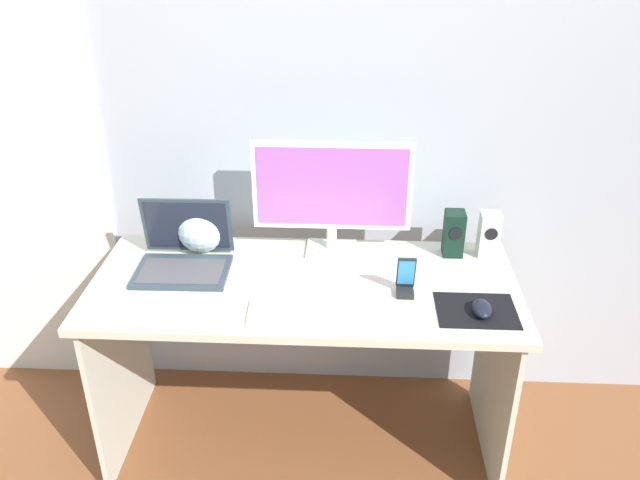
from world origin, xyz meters
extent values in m
plane|color=brown|center=(0.00, 0.00, 0.00)|extent=(8.00, 8.00, 0.00)
cube|color=#9DA4B1|center=(0.00, 0.41, 1.25)|extent=(6.00, 0.04, 2.50)
cube|color=beige|center=(0.00, 0.00, 0.70)|extent=(1.44, 0.63, 0.03)
cube|color=beige|center=(-0.68, 0.00, 0.34)|extent=(0.02, 0.59, 0.68)
cube|color=beige|center=(0.68, 0.00, 0.34)|extent=(0.02, 0.59, 0.68)
cube|color=white|center=(0.09, 0.22, 0.72)|extent=(0.18, 0.14, 0.01)
cylinder|color=white|center=(0.09, 0.22, 0.76)|extent=(0.04, 0.04, 0.08)
cube|color=white|center=(0.09, 0.22, 0.97)|extent=(0.56, 0.02, 0.32)
cube|color=#A559BF|center=(0.09, 0.21, 0.97)|extent=(0.52, 0.00, 0.29)
cube|color=white|center=(0.65, 0.22, 0.79)|extent=(0.07, 0.07, 0.16)
cylinder|color=black|center=(0.65, 0.19, 0.81)|extent=(0.04, 0.00, 0.04)
cube|color=black|center=(0.52, 0.22, 0.79)|extent=(0.07, 0.08, 0.17)
cylinder|color=black|center=(0.52, 0.18, 0.81)|extent=(0.04, 0.00, 0.04)
cube|color=#2E3B46|center=(-0.42, 0.03, 0.72)|extent=(0.32, 0.23, 0.02)
cube|color=#47474C|center=(-0.42, 0.02, 0.73)|extent=(0.28, 0.17, 0.00)
cube|color=#2E3B46|center=(-0.42, 0.16, 0.83)|extent=(0.32, 0.05, 0.22)
cube|color=#1E2333|center=(-0.42, 0.16, 0.84)|extent=(0.29, 0.04, 0.19)
sphere|color=silver|center=(-0.39, 0.22, 0.80)|extent=(0.19, 0.19, 0.19)
cube|color=white|center=(0.04, -0.19, 0.72)|extent=(0.40, 0.15, 0.01)
cube|color=black|center=(0.55, -0.14, 0.71)|extent=(0.25, 0.20, 0.00)
ellipsoid|color=black|center=(0.56, -0.16, 0.73)|extent=(0.06, 0.10, 0.04)
cube|color=black|center=(0.33, -0.06, 0.72)|extent=(0.06, 0.05, 0.02)
cube|color=black|center=(0.33, -0.05, 0.79)|extent=(0.06, 0.04, 0.12)
cube|color=#338CD8|center=(0.33, -0.06, 0.79)|extent=(0.05, 0.02, 0.10)
camera|label=1|loc=(0.15, -1.88, 1.87)|focal=36.93mm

